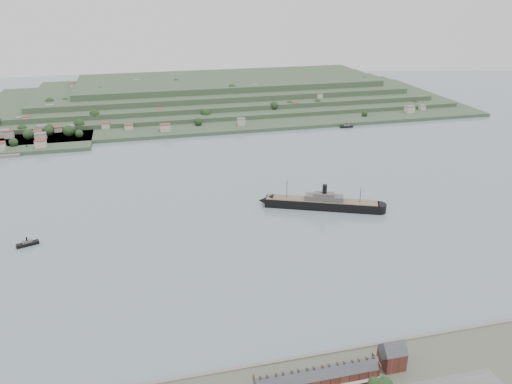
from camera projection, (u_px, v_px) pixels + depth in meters
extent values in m
plane|color=slate|center=(251.00, 222.00, 370.15)|extent=(1400.00, 1400.00, 0.00)
cube|color=slate|center=(323.00, 355.00, 236.38)|extent=(220.00, 2.00, 2.60)
cube|color=#482119|center=(317.00, 380.00, 215.55)|extent=(55.00, 8.00, 7.00)
cube|color=#36393D|center=(318.00, 374.00, 214.18)|extent=(55.60, 8.15, 8.15)
cube|color=#482119|center=(256.00, 384.00, 207.73)|extent=(0.50, 8.40, 3.00)
cube|color=#482119|center=(376.00, 362.00, 219.87)|extent=(0.50, 8.40, 3.00)
cube|color=#2E1F19|center=(268.00, 379.00, 208.39)|extent=(0.90, 1.40, 3.20)
cube|color=#2E1F19|center=(281.00, 376.00, 209.61)|extent=(0.90, 1.40, 3.20)
cube|color=#2E1F19|center=(312.00, 371.00, 212.64)|extent=(0.90, 1.40, 3.20)
cube|color=#2E1F19|center=(324.00, 369.00, 213.86)|extent=(0.90, 1.40, 3.20)
cube|color=#2E1F19|center=(354.00, 363.00, 216.89)|extent=(0.90, 1.40, 3.20)
cube|color=#2E1F19|center=(365.00, 361.00, 218.11)|extent=(0.90, 1.40, 3.20)
cube|color=#482119|center=(392.00, 358.00, 227.01)|extent=(10.00, 10.00, 9.00)
cube|color=#36393D|center=(393.00, 350.00, 225.26)|extent=(10.40, 10.18, 10.18)
cube|color=#30442D|center=(191.00, 109.00, 691.34)|extent=(760.00, 260.00, 4.00)
cube|color=#30442D|center=(203.00, 101.00, 716.37)|extent=(680.00, 220.00, 5.00)
cube|color=#30442D|center=(211.00, 95.00, 730.95)|extent=(600.00, 200.00, 6.00)
cube|color=#30442D|center=(219.00, 88.00, 745.15)|extent=(520.00, 180.00, 7.00)
cube|color=#30442D|center=(227.00, 80.00, 758.96)|extent=(440.00, 160.00, 8.00)
cube|color=#30442D|center=(22.00, 142.00, 548.81)|extent=(150.00, 90.00, 4.00)
cube|color=slate|center=(9.00, 154.00, 510.38)|extent=(22.00, 14.00, 2.80)
cube|color=black|center=(321.00, 204.00, 391.15)|extent=(85.75, 44.97, 6.85)
cone|color=black|center=(266.00, 201.00, 397.46)|extent=(15.38, 15.38, 11.74)
cylinder|color=black|center=(379.00, 208.00, 384.85)|extent=(11.74, 11.74, 6.85)
cube|color=brown|center=(322.00, 200.00, 389.71)|extent=(83.56, 43.31, 0.59)
cube|color=#4E4B49|center=(324.00, 198.00, 388.59)|extent=(30.48, 19.50, 3.91)
cube|color=#4E4B49|center=(324.00, 194.00, 387.56)|extent=(17.09, 12.39, 2.45)
cylinder|color=black|center=(325.00, 190.00, 386.11)|extent=(3.52, 3.52, 8.81)
cylinder|color=#3B2A1B|center=(287.00, 190.00, 391.08)|extent=(0.49, 0.49, 15.66)
cylinder|color=#3B2A1B|center=(360.00, 196.00, 383.33)|extent=(0.49, 0.49, 13.70)
cube|color=black|center=(28.00, 244.00, 336.53)|extent=(14.86, 8.26, 2.30)
cube|color=#4E4B49|center=(27.00, 242.00, 335.86)|extent=(7.12, 4.99, 1.73)
cylinder|color=black|center=(27.00, 239.00, 335.11)|extent=(0.96, 0.96, 3.36)
cube|color=black|center=(27.00, 150.00, 525.89)|extent=(16.22, 9.43, 2.09)
cube|color=#4E4B49|center=(27.00, 148.00, 525.28)|extent=(7.82, 5.67, 1.57)
cylinder|color=black|center=(27.00, 147.00, 524.60)|extent=(0.87, 0.87, 3.05)
cube|color=black|center=(347.00, 127.00, 609.34)|extent=(16.08, 5.06, 2.12)
cube|color=#4E4B49|center=(347.00, 125.00, 608.72)|extent=(7.30, 3.82, 1.59)
cylinder|color=black|center=(347.00, 124.00, 608.03)|extent=(0.88, 0.88, 3.09)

